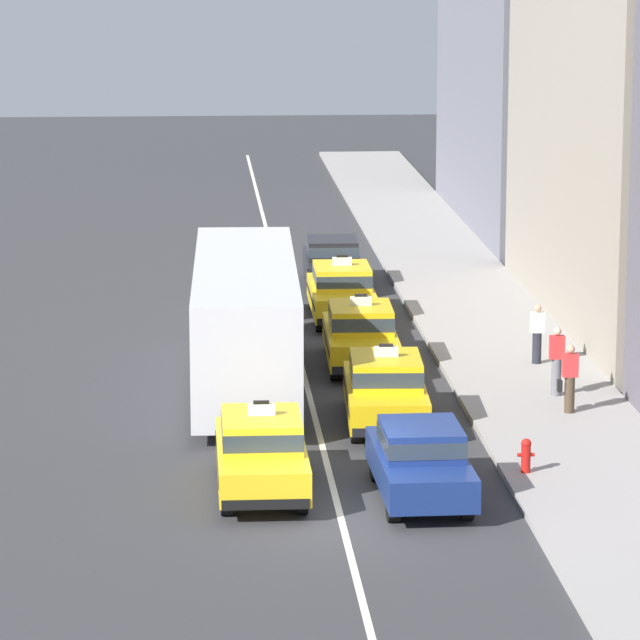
{
  "coord_description": "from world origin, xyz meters",
  "views": [
    {
      "loc": [
        -2.86,
        -36.2,
        11.51
      ],
      "look_at": [
        0.46,
        13.04,
        1.3
      ],
      "focal_mm": 108.84,
      "sensor_mm": 36.0,
      "label": 1
    }
  ],
  "objects_px": {
    "pedestrian_near_crosswalk": "(537,334)",
    "bus_left_second": "(245,318)",
    "sedan_left_third": "(237,291)",
    "taxi_right_third": "(361,334)",
    "taxi_left_nearest": "(261,451)",
    "taxi_right_second": "(386,389)",
    "sedan_right_nearest": "(421,459)",
    "pedestrian_by_storefront": "(557,361)",
    "taxi_right_fourth": "(342,291)",
    "pedestrian_mid_block": "(569,379)",
    "fire_hydrant": "(526,454)",
    "sedan_right_fifth": "(332,261)"
  },
  "relations": [
    {
      "from": "sedan_right_fifth",
      "to": "pedestrian_near_crosswalk",
      "type": "height_order",
      "value": "pedestrian_near_crosswalk"
    },
    {
      "from": "bus_left_second",
      "to": "fire_hydrant",
      "type": "xyz_separation_m",
      "value": [
        5.62,
        -8.35,
        -1.27
      ]
    },
    {
      "from": "pedestrian_near_crosswalk",
      "to": "pedestrian_by_storefront",
      "type": "bearing_deg",
      "value": -92.25
    },
    {
      "from": "sedan_right_nearest",
      "to": "pedestrian_by_storefront",
      "type": "distance_m",
      "value": 8.98
    },
    {
      "from": "pedestrian_near_crosswalk",
      "to": "fire_hydrant",
      "type": "height_order",
      "value": "pedestrian_near_crosswalk"
    },
    {
      "from": "taxi_left_nearest",
      "to": "sedan_left_third",
      "type": "distance_m",
      "value": 17.59
    },
    {
      "from": "pedestrian_near_crosswalk",
      "to": "sedan_left_third",
      "type": "bearing_deg",
      "value": 137.99
    },
    {
      "from": "pedestrian_near_crosswalk",
      "to": "fire_hydrant",
      "type": "distance_m",
      "value": 10.3
    },
    {
      "from": "sedan_left_third",
      "to": "taxi_right_fourth",
      "type": "bearing_deg",
      "value": -6.53
    },
    {
      "from": "sedan_left_third",
      "to": "taxi_right_second",
      "type": "xyz_separation_m",
      "value": [
        3.13,
        -12.41,
        0.03
      ]
    },
    {
      "from": "taxi_right_third",
      "to": "sedan_right_fifth",
      "type": "height_order",
      "value": "taxi_right_third"
    },
    {
      "from": "taxi_right_fourth",
      "to": "pedestrian_near_crosswalk",
      "type": "distance_m",
      "value": 8.0
    },
    {
      "from": "taxi_left_nearest",
      "to": "bus_left_second",
      "type": "height_order",
      "value": "bus_left_second"
    },
    {
      "from": "sedan_right_nearest",
      "to": "fire_hydrant",
      "type": "relative_size",
      "value": 5.94
    },
    {
      "from": "bus_left_second",
      "to": "pedestrian_mid_block",
      "type": "height_order",
      "value": "bus_left_second"
    },
    {
      "from": "bus_left_second",
      "to": "pedestrian_mid_block",
      "type": "bearing_deg",
      "value": -24.6
    },
    {
      "from": "bus_left_second",
      "to": "taxi_right_second",
      "type": "xyz_separation_m",
      "value": [
        3.12,
        -3.77,
        -0.94
      ]
    },
    {
      "from": "taxi_right_second",
      "to": "bus_left_second",
      "type": "bearing_deg",
      "value": 129.63
    },
    {
      "from": "sedan_right_nearest",
      "to": "pedestrian_mid_block",
      "type": "relative_size",
      "value": 2.66
    },
    {
      "from": "bus_left_second",
      "to": "taxi_right_third",
      "type": "distance_m",
      "value": 3.94
    },
    {
      "from": "taxi_right_third",
      "to": "taxi_right_fourth",
      "type": "xyz_separation_m",
      "value": [
        -0.02,
        6.01,
        0.0
      ]
    },
    {
      "from": "taxi_right_third",
      "to": "pedestrian_near_crosswalk",
      "type": "height_order",
      "value": "taxi_right_third"
    },
    {
      "from": "taxi_right_third",
      "to": "pedestrian_mid_block",
      "type": "bearing_deg",
      "value": -52.29
    },
    {
      "from": "bus_left_second",
      "to": "taxi_right_third",
      "type": "height_order",
      "value": "bus_left_second"
    },
    {
      "from": "sedan_left_third",
      "to": "pedestrian_near_crosswalk",
      "type": "distance_m",
      "value": 10.31
    },
    {
      "from": "bus_left_second",
      "to": "sedan_right_nearest",
      "type": "xyz_separation_m",
      "value": [
        3.24,
        -9.66,
        -0.97
      ]
    },
    {
      "from": "pedestrian_by_storefront",
      "to": "sedan_right_fifth",
      "type": "bearing_deg",
      "value": 105.83
    },
    {
      "from": "sedan_left_third",
      "to": "pedestrian_by_storefront",
      "type": "distance_m",
      "value": 12.84
    },
    {
      "from": "taxi_left_nearest",
      "to": "pedestrian_near_crosswalk",
      "type": "xyz_separation_m",
      "value": [
        7.6,
        10.69,
        0.06
      ]
    },
    {
      "from": "taxi_right_third",
      "to": "sedan_right_fifth",
      "type": "xyz_separation_m",
      "value": [
        0.09,
        11.28,
        -0.03
      ]
    },
    {
      "from": "sedan_right_fifth",
      "to": "pedestrian_near_crosswalk",
      "type": "relative_size",
      "value": 2.78
    },
    {
      "from": "sedan_left_third",
      "to": "sedan_right_nearest",
      "type": "xyz_separation_m",
      "value": [
        3.24,
        -18.3,
        0.0
      ]
    },
    {
      "from": "sedan_right_nearest",
      "to": "fire_hydrant",
      "type": "xyz_separation_m",
      "value": [
        2.38,
        1.31,
        -0.3
      ]
    },
    {
      "from": "taxi_left_nearest",
      "to": "pedestrian_by_storefront",
      "type": "xyz_separation_m",
      "value": [
        7.46,
        7.18,
        0.12
      ]
    },
    {
      "from": "taxi_right_second",
      "to": "sedan_right_fifth",
      "type": "xyz_separation_m",
      "value": [
        0.05,
        17.33,
        -0.03
      ]
    },
    {
      "from": "taxi_left_nearest",
      "to": "pedestrian_mid_block",
      "type": "distance_m",
      "value": 9.26
    },
    {
      "from": "bus_left_second",
      "to": "sedan_left_third",
      "type": "distance_m",
      "value": 8.69
    },
    {
      "from": "taxi_left_nearest",
      "to": "taxi_right_third",
      "type": "distance_m",
      "value": 11.63
    },
    {
      "from": "pedestrian_near_crosswalk",
      "to": "pedestrian_mid_block",
      "type": "xyz_separation_m",
      "value": [
        -0.16,
        -5.17,
        0.02
      ]
    },
    {
      "from": "taxi_right_second",
      "to": "pedestrian_mid_block",
      "type": "xyz_separation_m",
      "value": [
        4.37,
        0.34,
        0.09
      ]
    },
    {
      "from": "taxi_left_nearest",
      "to": "fire_hydrant",
      "type": "height_order",
      "value": "taxi_left_nearest"
    },
    {
      "from": "pedestrian_near_crosswalk",
      "to": "bus_left_second",
      "type": "bearing_deg",
      "value": -167.2
    },
    {
      "from": "pedestrian_by_storefront",
      "to": "taxi_left_nearest",
      "type": "bearing_deg",
      "value": -136.08
    },
    {
      "from": "taxi_right_fourth",
      "to": "fire_hydrant",
      "type": "relative_size",
      "value": 6.26
    },
    {
      "from": "sedan_left_third",
      "to": "taxi_right_third",
      "type": "bearing_deg",
      "value": -64.14
    },
    {
      "from": "pedestrian_near_crosswalk",
      "to": "taxi_right_second",
      "type": "bearing_deg",
      "value": -129.41
    },
    {
      "from": "taxi_right_second",
      "to": "taxi_right_fourth",
      "type": "distance_m",
      "value": 12.06
    },
    {
      "from": "taxi_left_nearest",
      "to": "sedan_right_fifth",
      "type": "bearing_deg",
      "value": 82.12
    },
    {
      "from": "taxi_left_nearest",
      "to": "taxi_right_fourth",
      "type": "relative_size",
      "value": 1.0
    },
    {
      "from": "pedestrian_by_storefront",
      "to": "taxi_right_second",
      "type": "bearing_deg",
      "value": -155.44
    }
  ]
}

